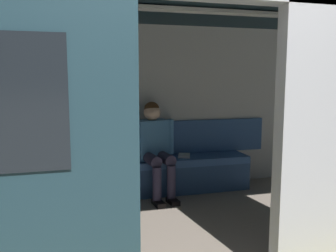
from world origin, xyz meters
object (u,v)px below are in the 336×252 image
at_px(train_car, 159,76).
at_px(grab_pole_door, 136,135).
at_px(book, 184,155).
at_px(handbag, 122,154).
at_px(person_seated, 155,143).
at_px(bench_seat, 145,168).

xyz_separation_m(train_car, grab_pole_door, (0.36, 0.80, -0.43)).
bearing_deg(train_car, book, -120.06).
distance_m(handbag, book, 0.81).
bearing_deg(grab_pole_door, person_seated, -107.42).
bearing_deg(grab_pole_door, book, -117.72).
xyz_separation_m(person_seated, grab_pole_door, (0.54, 1.71, 0.39)).
relative_size(train_car, handbag, 24.62).
bearing_deg(bench_seat, book, -172.91).
distance_m(person_seated, book, 0.49).
bearing_deg(grab_pole_door, train_car, -114.53).
height_order(person_seated, handbag, person_seated).
xyz_separation_m(bench_seat, book, (-0.53, -0.07, 0.12)).
relative_size(train_car, book, 29.09).
height_order(train_car, book, train_car).
xyz_separation_m(handbag, book, (-0.81, -0.01, -0.07)).
distance_m(handbag, grab_pole_door, 1.90).
bearing_deg(person_seated, bench_seat, -25.85).
xyz_separation_m(train_car, bench_seat, (-0.07, -0.97, -1.15)).
bearing_deg(book, grab_pole_door, 81.91).
bearing_deg(train_car, grab_pole_door, 65.47).
distance_m(book, grab_pole_door, 2.15).
distance_m(bench_seat, book, 0.55).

